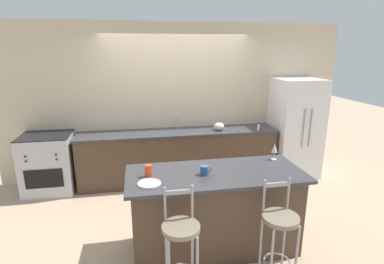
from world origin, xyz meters
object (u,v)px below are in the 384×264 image
dinner_plate (149,183)px  wine_glass (275,149)px  pumpkin_decoration (219,126)px  soap_bottle (259,127)px  bar_stool_far (279,229)px  refrigerator (295,128)px  tumbler_cup (148,171)px  coffee_mug (205,170)px  bar_stool_near (181,239)px  oven_range (49,163)px

dinner_plate → wine_glass: size_ratio=1.20×
pumpkin_decoration → soap_bottle: (0.67, -0.13, -0.01)m
bar_stool_far → pumpkin_decoration: 2.52m
refrigerator → bar_stool_far: (-1.51, -2.49, -0.30)m
dinner_plate → wine_glass: wine_glass is taller
tumbler_cup → coffee_mug: bearing=-5.3°
dinner_plate → pumpkin_decoration: 2.41m
refrigerator → wine_glass: bearing=-126.2°
bar_stool_near → tumbler_cup: (-0.25, 0.63, 0.43)m
pumpkin_decoration → tumbler_cup: bearing=-124.8°
bar_stool_near → dinner_plate: (-0.25, 0.44, 0.37)m
bar_stool_far → wine_glass: bearing=69.6°
bar_stool_far → tumbler_cup: tumbler_cup is taller
wine_glass → coffee_mug: size_ratio=1.61×
bar_stool_far → soap_bottle: 2.50m
dinner_plate → bar_stool_near: bearing=-60.1°
wine_glass → coffee_mug: (-0.94, -0.29, -0.09)m
coffee_mug → pumpkin_decoration: (0.69, 1.90, -0.02)m
wine_glass → pumpkin_decoration: 1.63m
bar_stool_near → pumpkin_decoration: size_ratio=6.07×
refrigerator → wine_glass: size_ratio=8.81×
refrigerator → wine_glass: 2.00m
pumpkin_decoration → oven_range: bearing=179.4°
oven_range → coffee_mug: (2.13, -1.93, 0.52)m
refrigerator → soap_bottle: bearing=-170.4°
oven_range → pumpkin_decoration: bearing=-0.6°
oven_range → soap_bottle: (3.48, -0.16, 0.48)m
tumbler_cup → pumpkin_decoration: bearing=55.2°
tumbler_cup → pumpkin_decoration: size_ratio=0.75×
oven_range → refrigerator: bearing=-0.4°
refrigerator → soap_bottle: (-0.76, -0.13, 0.08)m
refrigerator → oven_range: bearing=179.6°
tumbler_cup → soap_bottle: (1.95, 1.72, -0.05)m
bar_stool_near → bar_stool_far: bearing=-0.8°
coffee_mug → soap_bottle: size_ratio=0.95×
refrigerator → tumbler_cup: 3.29m
refrigerator → bar_stool_far: bearing=-121.2°
bar_stool_near → pumpkin_decoration: 2.71m
oven_range → bar_stool_near: (1.78, -2.51, 0.11)m
pumpkin_decoration → soap_bottle: pumpkin_decoration is taller
wine_glass → soap_bottle: wine_glass is taller
refrigerator → pumpkin_decoration: bearing=-180.0°
wine_glass → bar_stool_far: bearing=-110.4°
soap_bottle → bar_stool_near: bearing=-125.9°
pumpkin_decoration → soap_bottle: bearing=-10.9°
pumpkin_decoration → soap_bottle: size_ratio=1.32×
bar_stool_near → coffee_mug: (0.35, 0.57, 0.41)m
oven_range → bar_stool_far: (2.74, -2.52, 0.11)m
bar_stool_near → tumbler_cup: bearing=111.7°
tumbler_cup → pumpkin_decoration: 2.25m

